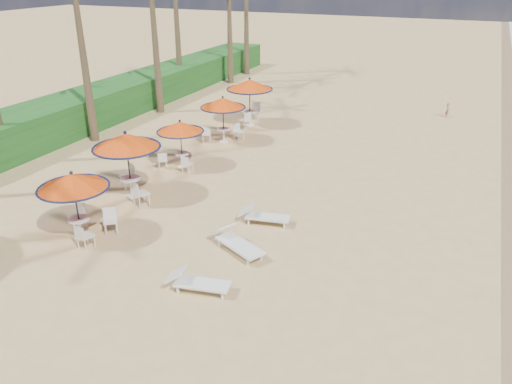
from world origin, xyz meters
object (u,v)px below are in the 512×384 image
lounger_far (262,215)px  station_2 (180,132)px  lounger_near (196,282)px  station_0 (76,189)px  station_4 (250,89)px  station_3 (223,107)px  station_1 (127,147)px  lounger_mid (235,241)px

lounger_far → station_2: bearing=136.9°
lounger_near → lounger_far: (0.09, 4.37, -0.00)m
station_0 → station_4: size_ratio=0.89×
station_4 → station_0: bearing=-88.9°
station_4 → lounger_far: station_4 is taller
station_2 → lounger_near: (5.28, -7.75, -1.34)m
station_2 → station_4: station_4 is taller
station_3 → station_4: station_4 is taller
station_4 → station_3: bearing=-89.8°
station_0 → station_4: bearing=91.1°
station_1 → lounger_near: bearing=-38.7°
station_1 → station_2: station_1 is taller
station_4 → lounger_far: 11.81m
station_3 → lounger_far: station_3 is taller
station_2 → lounger_near: 9.47m
station_1 → station_3: (0.20, 7.29, -0.23)m
lounger_mid → lounger_far: (0.04, 2.03, -0.05)m
station_3 → station_4: size_ratio=0.89×
station_3 → lounger_far: (5.28, -7.23, -1.50)m
station_2 → lounger_mid: station_2 is taller
station_0 → lounger_far: size_ratio=1.27×
station_1 → station_4: 10.48m
station_0 → station_3: 10.54m
station_0 → station_2: station_0 is taller
station_0 → station_4: (-0.27, 13.73, 0.30)m
station_0 → station_1: size_ratio=0.89×
station_1 → station_3: bearing=88.4°
station_2 → station_0: bearing=-86.9°
station_0 → station_1: bearing=98.1°
station_2 → lounger_near: bearing=-55.7°
station_0 → lounger_far: 6.18m
lounger_near → lounger_far: size_ratio=1.01×
station_0 → lounger_mid: (4.98, 1.27, -1.38)m
lounger_mid → station_4: bearing=139.2°
station_4 → lounger_mid: size_ratio=1.25×
station_1 → station_4: bearing=89.0°
station_0 → lounger_mid: size_ratio=1.11×
station_2 → lounger_far: bearing=-32.1°
station_4 → lounger_mid: bearing=-67.1°
lounger_mid → lounger_far: bearing=115.3°
station_3 → lounger_far: bearing=-53.9°
station_3 → lounger_near: size_ratio=1.26×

